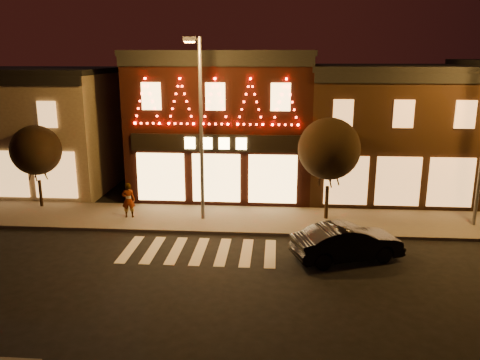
# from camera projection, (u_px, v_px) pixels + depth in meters

# --- Properties ---
(ground) EXTENTS (120.00, 120.00, 0.00)m
(ground) POSITION_uv_depth(u_px,v_px,m) (181.00, 297.00, 16.76)
(ground) COLOR black
(ground) RESTS_ON ground
(sidewalk_far) EXTENTS (44.00, 4.00, 0.15)m
(sidewalk_far) POSITION_uv_depth(u_px,v_px,m) (252.00, 220.00, 24.31)
(sidewalk_far) COLOR #47423D
(sidewalk_far) RESTS_ON ground
(building_left) EXTENTS (12.20, 8.28, 7.30)m
(building_left) POSITION_uv_depth(u_px,v_px,m) (17.00, 128.00, 30.31)
(building_left) COLOR #786955
(building_left) RESTS_ON ground
(building_pulp) EXTENTS (10.20, 8.34, 8.30)m
(building_pulp) POSITION_uv_depth(u_px,v_px,m) (224.00, 122.00, 29.20)
(building_pulp) COLOR black
(building_pulp) RESTS_ON ground
(building_right_a) EXTENTS (9.20, 8.28, 7.50)m
(building_right_a) POSITION_uv_depth(u_px,v_px,m) (385.00, 130.00, 28.61)
(building_right_a) COLOR #392213
(building_right_a) RESTS_ON ground
(streetlamp_mid) EXTENTS (0.57, 2.00, 8.73)m
(streetlamp_mid) POSITION_uv_depth(u_px,v_px,m) (200.00, 116.00, 22.79)
(streetlamp_mid) COLOR #59595E
(streetlamp_mid) RESTS_ON sidewalk_far
(tree_left) EXTENTS (2.62, 2.62, 4.38)m
(tree_left) POSITION_uv_depth(u_px,v_px,m) (36.00, 150.00, 25.52)
(tree_left) COLOR black
(tree_left) RESTS_ON sidewalk_far
(tree_right) EXTENTS (3.01, 3.01, 5.03)m
(tree_right) POSITION_uv_depth(u_px,v_px,m) (329.00, 149.00, 23.45)
(tree_right) COLOR black
(tree_right) RESTS_ON sidewalk_far
(dark_sedan) EXTENTS (4.72, 2.94, 1.47)m
(dark_sedan) POSITION_uv_depth(u_px,v_px,m) (347.00, 242.00, 19.62)
(dark_sedan) COLOR black
(dark_sedan) RESTS_ON ground
(pedestrian) EXTENTS (0.71, 0.53, 1.78)m
(pedestrian) POSITION_uv_depth(u_px,v_px,m) (128.00, 200.00, 24.28)
(pedestrian) COLOR gray
(pedestrian) RESTS_ON sidewalk_far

